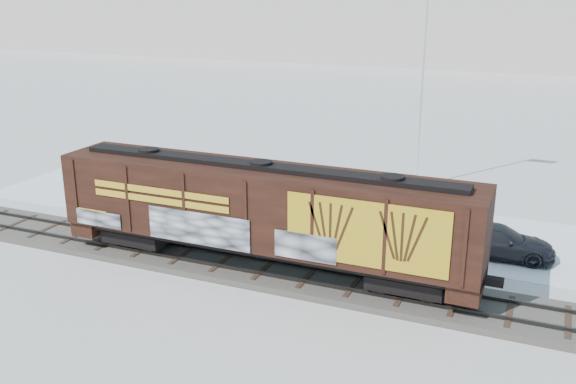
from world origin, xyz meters
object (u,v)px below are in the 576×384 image
at_px(car_white, 352,207).
at_px(flagpole, 422,109).
at_px(car_dark, 497,241).
at_px(car_silver, 240,206).
at_px(hopper_railcar, 262,209).

bearing_deg(car_white, flagpole, 5.53).
bearing_deg(car_dark, car_silver, 86.59).
height_order(hopper_railcar, flagpole, flagpole).
bearing_deg(car_silver, hopper_railcar, -169.15).
relative_size(hopper_railcar, car_white, 3.49).
distance_m(flagpole, car_dark, 11.67).
xyz_separation_m(hopper_railcar, flagpole, (3.45, 15.20, 1.93)).
xyz_separation_m(hopper_railcar, car_silver, (-4.03, 5.82, -2.21)).
bearing_deg(car_dark, hopper_railcar, 119.30).
distance_m(car_silver, car_dark, 13.09).
height_order(hopper_railcar, car_silver, hopper_railcar).
bearing_deg(flagpole, car_dark, -59.10).
relative_size(flagpole, car_white, 2.45).
relative_size(flagpole, car_dark, 2.55).
xyz_separation_m(flagpole, car_silver, (-7.48, -9.38, -4.14)).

